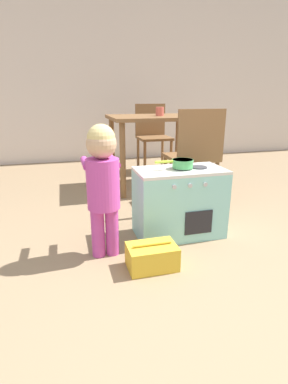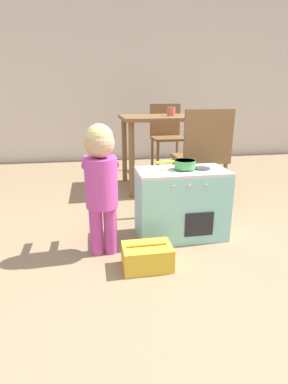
{
  "view_description": "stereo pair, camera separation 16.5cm",
  "coord_description": "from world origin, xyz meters",
  "px_view_note": "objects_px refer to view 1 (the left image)",
  "views": [
    {
      "loc": [
        -0.56,
        -0.95,
        0.97
      ],
      "look_at": [
        -0.07,
        0.86,
        0.37
      ],
      "focal_mm": 28.0,
      "sensor_mm": 36.0,
      "label": 1
    },
    {
      "loc": [
        -0.4,
        -0.98,
        0.97
      ],
      "look_at": [
        -0.07,
        0.86,
        0.37
      ],
      "focal_mm": 28.0,
      "sensor_mm": 36.0,
      "label": 2
    }
  ],
  "objects_px": {
    "dining_chair_far": "(153,135)",
    "child_figure": "(103,177)",
    "toy_pot": "(182,163)",
    "cup_on_table": "(160,111)",
    "dining_table": "(154,128)",
    "play_kitchen": "(179,202)",
    "dining_chair_near": "(194,155)",
    "toy_basket": "(152,256)"
  },
  "relations": [
    {
      "from": "dining_chair_far",
      "to": "child_figure",
      "type": "bearing_deg",
      "value": 65.91
    },
    {
      "from": "play_kitchen",
      "to": "cup_on_table",
      "type": "height_order",
      "value": "cup_on_table"
    },
    {
      "from": "dining_chair_far",
      "to": "toy_basket",
      "type": "bearing_deg",
      "value": 73.2
    },
    {
      "from": "dining_chair_far",
      "to": "cup_on_table",
      "type": "bearing_deg",
      "value": 78.14
    },
    {
      "from": "dining_table",
      "to": "dining_chair_near",
      "type": "relative_size",
      "value": 1.06
    },
    {
      "from": "toy_pot",
      "to": "dining_chair_near",
      "type": "relative_size",
      "value": 0.31
    },
    {
      "from": "child_figure",
      "to": "toy_pot",
      "type": "bearing_deg",
      "value": 15.5
    },
    {
      "from": "toy_basket",
      "to": "dining_chair_far",
      "type": "bearing_deg",
      "value": 73.2
    },
    {
      "from": "toy_pot",
      "to": "cup_on_table",
      "type": "bearing_deg",
      "value": 79.55
    },
    {
      "from": "child_figure",
      "to": "dining_chair_near",
      "type": "xyz_separation_m",
      "value": [
        0.89,
        0.68,
        -0.04
      ]
    },
    {
      "from": "toy_basket",
      "to": "cup_on_table",
      "type": "xyz_separation_m",
      "value": [
        0.55,
        1.57,
        0.75
      ]
    },
    {
      "from": "child_figure",
      "to": "dining_chair_far",
      "type": "height_order",
      "value": "dining_chair_far"
    },
    {
      "from": "cup_on_table",
      "to": "toy_pot",
      "type": "bearing_deg",
      "value": -100.45
    },
    {
      "from": "toy_basket",
      "to": "dining_chair_near",
      "type": "distance_m",
      "value": 1.19
    },
    {
      "from": "dining_chair_far",
      "to": "cup_on_table",
      "type": "relative_size",
      "value": 9.68
    },
    {
      "from": "child_figure",
      "to": "cup_on_table",
      "type": "xyz_separation_m",
      "value": [
        0.79,
        1.34,
        0.3
      ]
    },
    {
      "from": "child_figure",
      "to": "dining_table",
      "type": "relative_size",
      "value": 0.89
    },
    {
      "from": "toy_basket",
      "to": "dining_chair_far",
      "type": "xyz_separation_m",
      "value": [
        0.71,
        2.36,
        0.41
      ]
    },
    {
      "from": "play_kitchen",
      "to": "cup_on_table",
      "type": "relative_size",
      "value": 6.85
    },
    {
      "from": "play_kitchen",
      "to": "dining_chair_near",
      "type": "height_order",
      "value": "dining_chair_near"
    },
    {
      "from": "toy_pot",
      "to": "dining_table",
      "type": "bearing_deg",
      "value": 82.27
    },
    {
      "from": "child_figure",
      "to": "dining_chair_near",
      "type": "height_order",
      "value": "dining_chair_near"
    },
    {
      "from": "dining_table",
      "to": "dining_chair_far",
      "type": "relative_size",
      "value": 1.06
    },
    {
      "from": "play_kitchen",
      "to": "dining_chair_near",
      "type": "xyz_separation_m",
      "value": [
        0.34,
        0.52,
        0.23
      ]
    },
    {
      "from": "toy_basket",
      "to": "dining_chair_near",
      "type": "height_order",
      "value": "dining_chair_near"
    },
    {
      "from": "play_kitchen",
      "to": "child_figure",
      "type": "relative_size",
      "value": 0.75
    },
    {
      "from": "dining_chair_near",
      "to": "dining_chair_far",
      "type": "xyz_separation_m",
      "value": [
        0.06,
        1.45,
        0.0
      ]
    },
    {
      "from": "play_kitchen",
      "to": "dining_chair_near",
      "type": "distance_m",
      "value": 0.66
    },
    {
      "from": "play_kitchen",
      "to": "cup_on_table",
      "type": "xyz_separation_m",
      "value": [
        0.23,
        1.18,
        0.57
      ]
    },
    {
      "from": "toy_basket",
      "to": "dining_chair_near",
      "type": "xyz_separation_m",
      "value": [
        0.65,
        0.91,
        0.41
      ]
    },
    {
      "from": "toy_pot",
      "to": "dining_chair_far",
      "type": "xyz_separation_m",
      "value": [
        0.38,
        1.97,
        -0.05
      ]
    },
    {
      "from": "child_figure",
      "to": "dining_chair_far",
      "type": "xyz_separation_m",
      "value": [
        0.95,
        2.13,
        -0.04
      ]
    },
    {
      "from": "cup_on_table",
      "to": "dining_table",
      "type": "bearing_deg",
      "value": 139.12
    },
    {
      "from": "toy_pot",
      "to": "dining_chair_near",
      "type": "bearing_deg",
      "value": 58.09
    },
    {
      "from": "dining_chair_near",
      "to": "child_figure",
      "type": "bearing_deg",
      "value": -142.76
    },
    {
      "from": "play_kitchen",
      "to": "child_figure",
      "type": "distance_m",
      "value": 0.64
    },
    {
      "from": "dining_chair_near",
      "to": "toy_pot",
      "type": "bearing_deg",
      "value": -121.91
    },
    {
      "from": "toy_pot",
      "to": "cup_on_table",
      "type": "xyz_separation_m",
      "value": [
        0.22,
        1.18,
        0.29
      ]
    },
    {
      "from": "child_figure",
      "to": "play_kitchen",
      "type": "bearing_deg",
      "value": 15.75
    },
    {
      "from": "toy_basket",
      "to": "dining_table",
      "type": "relative_size",
      "value": 0.31
    },
    {
      "from": "child_figure",
      "to": "dining_chair_far",
      "type": "bearing_deg",
      "value": 65.91
    },
    {
      "from": "play_kitchen",
      "to": "toy_pot",
      "type": "relative_size",
      "value": 2.27
    }
  ]
}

